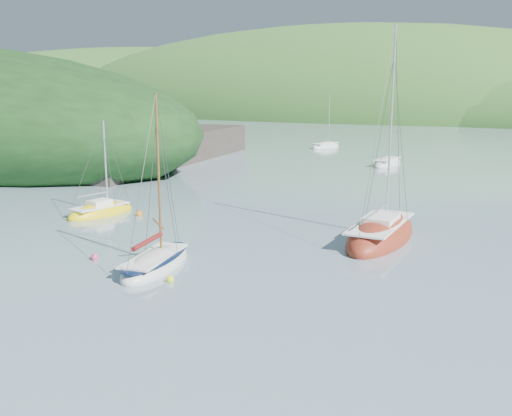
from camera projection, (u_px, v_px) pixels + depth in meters
The scene contains 8 objects.
ground at pixel (163, 290), 25.41m from camera, with size 700.00×700.00×0.00m, color gray.
shoreline_hills at pixel (493, 116), 176.28m from camera, with size 690.00×135.00×56.00m.
daysailer_white at pixel (155, 263), 28.60m from camera, with size 3.55×6.37×9.26m.
sloop_red at pixel (381, 236), 33.76m from camera, with size 3.48×9.21×13.46m.
sailboat_yellow at pixel (101, 212), 40.44m from camera, with size 2.72×5.63×7.21m.
distant_sloop_a at pixel (387, 164), 65.75m from camera, with size 2.54×6.49×9.13m.
distant_sloop_c at pixel (326, 147), 84.36m from camera, with size 3.40×6.31×8.55m.
mooring_buoys at pixel (196, 247), 31.91m from camera, with size 26.29×10.38×0.47m.
Camera 1 is at (15.63, -18.79, 8.90)m, focal length 40.00 mm.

